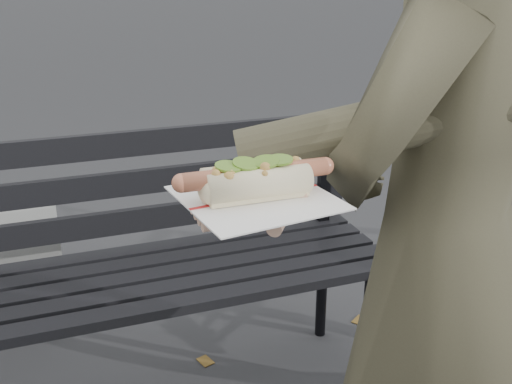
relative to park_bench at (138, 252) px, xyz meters
The scene contains 3 objects.
park_bench is the anchor object (origin of this frame).
person 1.03m from the park_bench, 62.76° to the right, with size 0.62×0.41×1.70m, color #46422F.
held_hotdog 1.11m from the park_bench, 75.74° to the right, with size 0.64×0.32×0.20m.
Camera 1 is at (-0.27, -0.69, 1.36)m, focal length 42.00 mm.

